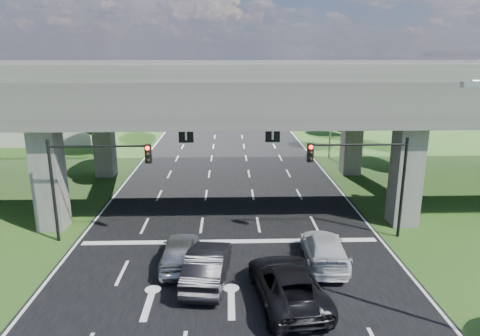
{
  "coord_description": "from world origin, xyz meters",
  "views": [
    {
      "loc": [
        -0.11,
        -19.3,
        10.51
      ],
      "look_at": [
        0.68,
        7.53,
        3.36
      ],
      "focal_mm": 32.0,
      "sensor_mm": 36.0,
      "label": 1
    }
  ],
  "objects_px": {
    "signal_left": "(90,171)",
    "car_silver": "(180,251)",
    "car_trailing": "(287,283)",
    "streetlight_beyond": "(301,89)",
    "streetlight_far": "(328,102)",
    "car_white": "(324,249)",
    "car_dark": "(207,265)",
    "signal_right": "(367,169)"
  },
  "relations": [
    {
      "from": "streetlight_beyond",
      "to": "car_trailing",
      "type": "height_order",
      "value": "streetlight_beyond"
    },
    {
      "from": "signal_right",
      "to": "car_trailing",
      "type": "height_order",
      "value": "signal_right"
    },
    {
      "from": "signal_right",
      "to": "streetlight_far",
      "type": "bearing_deg",
      "value": 83.53
    },
    {
      "from": "streetlight_beyond",
      "to": "car_silver",
      "type": "distance_m",
      "value": 41.58
    },
    {
      "from": "signal_right",
      "to": "streetlight_far",
      "type": "height_order",
      "value": "streetlight_far"
    },
    {
      "from": "signal_left",
      "to": "car_silver",
      "type": "xyz_separation_m",
      "value": [
        5.25,
        -3.22,
        -3.38
      ]
    },
    {
      "from": "signal_right",
      "to": "signal_left",
      "type": "bearing_deg",
      "value": 180.0
    },
    {
      "from": "car_silver",
      "to": "streetlight_beyond",
      "type": "bearing_deg",
      "value": -107.89
    },
    {
      "from": "streetlight_far",
      "to": "streetlight_beyond",
      "type": "bearing_deg",
      "value": 90.0
    },
    {
      "from": "streetlight_beyond",
      "to": "car_white",
      "type": "height_order",
      "value": "streetlight_beyond"
    },
    {
      "from": "car_silver",
      "to": "car_trailing",
      "type": "bearing_deg",
      "value": 146.0
    },
    {
      "from": "car_silver",
      "to": "car_dark",
      "type": "distance_m",
      "value": 2.21
    },
    {
      "from": "signal_left",
      "to": "car_trailing",
      "type": "relative_size",
      "value": 1.03
    },
    {
      "from": "signal_left",
      "to": "car_trailing",
      "type": "xyz_separation_m",
      "value": [
        10.27,
        -6.61,
        -3.34
      ]
    },
    {
      "from": "signal_left",
      "to": "car_trailing",
      "type": "height_order",
      "value": "signal_left"
    },
    {
      "from": "signal_left",
      "to": "car_white",
      "type": "relative_size",
      "value": 1.16
    },
    {
      "from": "car_trailing",
      "to": "streetlight_beyond",
      "type": "bearing_deg",
      "value": -107.38
    },
    {
      "from": "signal_left",
      "to": "car_dark",
      "type": "height_order",
      "value": "signal_left"
    },
    {
      "from": "signal_right",
      "to": "car_white",
      "type": "xyz_separation_m",
      "value": [
        -2.99,
        -3.17,
        -3.4
      ]
    },
    {
      "from": "streetlight_far",
      "to": "car_trailing",
      "type": "xyz_separation_m",
      "value": [
        -7.65,
        -26.67,
        -5.0
      ]
    },
    {
      "from": "streetlight_beyond",
      "to": "car_white",
      "type": "relative_size",
      "value": 1.93
    },
    {
      "from": "streetlight_beyond",
      "to": "streetlight_far",
      "type": "bearing_deg",
      "value": -90.0
    },
    {
      "from": "signal_right",
      "to": "signal_left",
      "type": "xyz_separation_m",
      "value": [
        -15.65,
        0.0,
        0.0
      ]
    },
    {
      "from": "car_white",
      "to": "signal_right",
      "type": "bearing_deg",
      "value": -129.26
    },
    {
      "from": "car_dark",
      "to": "car_trailing",
      "type": "distance_m",
      "value": 3.95
    },
    {
      "from": "signal_right",
      "to": "car_white",
      "type": "distance_m",
      "value": 5.53
    },
    {
      "from": "car_white",
      "to": "streetlight_beyond",
      "type": "bearing_deg",
      "value": -93.52
    },
    {
      "from": "signal_right",
      "to": "car_silver",
      "type": "bearing_deg",
      "value": -162.77
    },
    {
      "from": "streetlight_far",
      "to": "streetlight_beyond",
      "type": "xyz_separation_m",
      "value": [
        0.0,
        16.0,
        0.0
      ]
    },
    {
      "from": "car_dark",
      "to": "car_white",
      "type": "distance_m",
      "value": 6.18
    },
    {
      "from": "signal_left",
      "to": "car_dark",
      "type": "distance_m",
      "value": 8.94
    },
    {
      "from": "signal_left",
      "to": "car_silver",
      "type": "distance_m",
      "value": 7.03
    },
    {
      "from": "car_silver",
      "to": "car_trailing",
      "type": "relative_size",
      "value": 0.78
    },
    {
      "from": "signal_right",
      "to": "streetlight_beyond",
      "type": "height_order",
      "value": "streetlight_beyond"
    },
    {
      "from": "car_silver",
      "to": "car_white",
      "type": "relative_size",
      "value": 0.88
    },
    {
      "from": "signal_left",
      "to": "car_silver",
      "type": "relative_size",
      "value": 1.31
    },
    {
      "from": "car_dark",
      "to": "car_trailing",
      "type": "bearing_deg",
      "value": 160.55
    },
    {
      "from": "car_trailing",
      "to": "streetlight_far",
      "type": "bearing_deg",
      "value": -113.22
    },
    {
      "from": "streetlight_far",
      "to": "streetlight_beyond",
      "type": "height_order",
      "value": "same"
    },
    {
      "from": "signal_right",
      "to": "streetlight_far",
      "type": "xyz_separation_m",
      "value": [
        2.27,
        20.06,
        1.66
      ]
    },
    {
      "from": "car_silver",
      "to": "car_dark",
      "type": "height_order",
      "value": "car_dark"
    },
    {
      "from": "streetlight_far",
      "to": "signal_left",
      "type": "bearing_deg",
      "value": -131.78
    }
  ]
}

